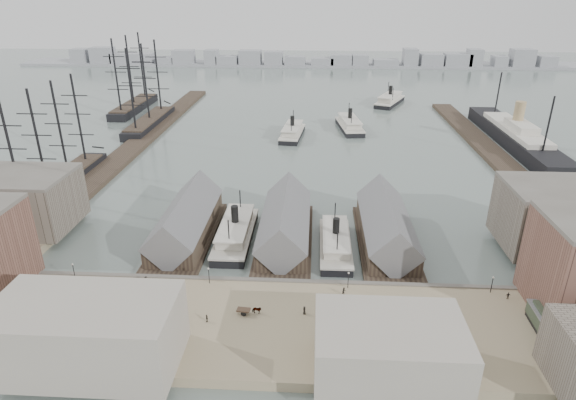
# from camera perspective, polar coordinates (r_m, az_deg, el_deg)

# --- Properties ---
(ground) EXTENTS (900.00, 900.00, 0.00)m
(ground) POSITION_cam_1_polar(r_m,az_deg,el_deg) (112.48, -0.90, -8.96)
(ground) COLOR #586661
(ground) RESTS_ON ground
(quay) EXTENTS (180.00, 30.00, 2.00)m
(quay) POSITION_cam_1_polar(r_m,az_deg,el_deg) (95.66, -1.79, -14.90)
(quay) COLOR #8A7B5D
(quay) RESTS_ON ground
(seawall) EXTENTS (180.00, 1.20, 2.30)m
(seawall) POSITION_cam_1_polar(r_m,az_deg,el_deg) (107.50, -1.10, -9.93)
(seawall) COLOR #59544C
(seawall) RESTS_ON ground
(west_wharf) EXTENTS (10.00, 220.00, 1.60)m
(west_wharf) POSITION_cam_1_polar(r_m,az_deg,el_deg) (216.92, -17.23, 6.58)
(west_wharf) COLOR #2D231C
(west_wharf) RESTS_ON ground
(east_wharf) EXTENTS (10.00, 180.00, 1.60)m
(east_wharf) POSITION_cam_1_polar(r_m,az_deg,el_deg) (206.44, 23.29, 4.85)
(east_wharf) COLOR #2D231C
(east_wharf) RESTS_ON ground
(ferry_shed_west) EXTENTS (14.00, 42.00, 12.60)m
(ferry_shed_west) POSITION_cam_1_polar(r_m,az_deg,el_deg) (128.98, -11.97, -2.62)
(ferry_shed_west) COLOR #2D231C
(ferry_shed_west) RESTS_ON ground
(ferry_shed_center) EXTENTS (14.00, 42.00, 12.60)m
(ferry_shed_center) POSITION_cam_1_polar(r_m,az_deg,el_deg) (124.84, -0.35, -2.99)
(ferry_shed_center) COLOR #2D231C
(ferry_shed_center) RESTS_ON ground
(ferry_shed_east) EXTENTS (14.00, 42.00, 12.60)m
(ferry_shed_east) POSITION_cam_1_polar(r_m,az_deg,el_deg) (126.03, 11.55, -3.23)
(ferry_shed_east) COLOR #2D231C
(ferry_shed_east) RESTS_ON ground
(warehouse_west_back) EXTENTS (26.00, 20.00, 14.00)m
(warehouse_west_back) POSITION_cam_1_polar(r_m,az_deg,el_deg) (145.87, -28.94, -0.17)
(warehouse_west_back) COLOR #60564C
(warehouse_west_back) RESTS_ON west_land
(warehouse_east_back) EXTENTS (28.00, 20.00, 15.00)m
(warehouse_east_back) POSITION_cam_1_polar(r_m,az_deg,el_deg) (135.24, 29.72, -1.86)
(warehouse_east_back) COLOR #60564C
(warehouse_east_back) RESTS_ON east_land
(street_bldg_center) EXTENTS (24.00, 16.00, 10.00)m
(street_bldg_center) POSITION_cam_1_polar(r_m,az_deg,el_deg) (83.31, 11.86, -17.02)
(street_bldg_center) COLOR gray
(street_bldg_center) RESTS_ON quay
(street_bldg_west) EXTENTS (30.00, 16.00, 12.00)m
(street_bldg_west) POSITION_cam_1_polar(r_m,az_deg,el_deg) (89.75, -22.69, -14.39)
(street_bldg_west) COLOR gray
(street_bldg_west) RESTS_ON quay
(lamp_post_far_w) EXTENTS (0.44, 0.44, 3.92)m
(lamp_post_far_w) POSITION_cam_1_polar(r_m,az_deg,el_deg) (116.20, -24.11, -7.39)
(lamp_post_far_w) COLOR black
(lamp_post_far_w) RESTS_ON quay
(lamp_post_near_w) EXTENTS (0.44, 0.44, 3.92)m
(lamp_post_near_w) POSITION_cam_1_polar(r_m,az_deg,el_deg) (106.16, -9.38, -8.48)
(lamp_post_near_w) COLOR black
(lamp_post_near_w) RESTS_ON quay
(lamp_post_near_e) EXTENTS (0.44, 0.44, 3.92)m
(lamp_post_near_e) POSITION_cam_1_polar(r_m,az_deg,el_deg) (104.10, 7.17, -9.03)
(lamp_post_near_e) COLOR black
(lamp_post_near_e) RESTS_ON quay
(lamp_post_far_e) EXTENTS (0.44, 0.44, 3.92)m
(lamp_post_far_e) POSITION_cam_1_polar(r_m,az_deg,el_deg) (110.47, 23.08, -8.87)
(lamp_post_far_e) COLOR black
(lamp_post_far_e) RESTS_ON quay
(far_shore) EXTENTS (500.00, 40.00, 15.72)m
(far_shore) POSITION_cam_1_polar(r_m,az_deg,el_deg) (432.45, 2.14, 16.10)
(far_shore) COLOR gray
(far_shore) RESTS_ON ground
(ferry_docked_west) EXTENTS (8.68, 28.94, 10.34)m
(ferry_docked_west) POSITION_cam_1_polar(r_m,az_deg,el_deg) (127.08, -6.22, -3.75)
(ferry_docked_west) COLOR black
(ferry_docked_west) RESTS_ON ground
(ferry_docked_east) EXTENTS (7.80, 26.01, 9.29)m
(ferry_docked_east) POSITION_cam_1_polar(r_m,az_deg,el_deg) (122.45, 5.64, -4.98)
(ferry_docked_east) COLOR black
(ferry_docked_east) RESTS_ON ground
(ferry_open_near) EXTENTS (11.09, 28.77, 10.03)m
(ferry_open_near) POSITION_cam_1_polar(r_m,az_deg,el_deg) (217.37, 0.51, 8.10)
(ferry_open_near) COLOR black
(ferry_open_near) RESTS_ON ground
(ferry_open_mid) EXTENTS (12.92, 30.74, 10.64)m
(ferry_open_mid) POSITION_cam_1_polar(r_m,az_deg,el_deg) (231.04, 7.31, 8.89)
(ferry_open_mid) COLOR black
(ferry_open_mid) RESTS_ON ground
(ferry_open_far) EXTENTS (21.39, 32.55, 11.23)m
(ferry_open_far) POSITION_cam_1_polar(r_m,az_deg,el_deg) (288.08, 11.97, 11.54)
(ferry_open_far) COLOR black
(ferry_open_far) RESTS_ON ground
(sailing_ship_near) EXTENTS (8.38, 57.76, 34.47)m
(sailing_ship_near) POSITION_cam_1_polar(r_m,az_deg,el_deg) (175.05, -25.52, 1.88)
(sailing_ship_near) COLOR black
(sailing_ship_near) RESTS_ON ground
(sailing_ship_mid) EXTENTS (9.34, 53.99, 38.42)m
(sailing_ship_mid) POSITION_cam_1_polar(r_m,az_deg,el_deg) (243.78, -16.06, 9.01)
(sailing_ship_mid) COLOR black
(sailing_ship_mid) RESTS_ON ground
(sailing_ship_far) EXTENTS (9.54, 53.02, 39.24)m
(sailing_ship_far) POSITION_cam_1_polar(r_m,az_deg,el_deg) (280.68, -17.77, 10.67)
(sailing_ship_far) COLOR black
(sailing_ship_far) RESTS_ON ground
(ocean_steamer) EXTENTS (12.52, 91.48, 18.30)m
(ocean_steamer) POSITION_cam_1_polar(r_m,az_deg,el_deg) (227.17, 25.30, 6.93)
(ocean_steamer) COLOR black
(ocean_steamer) RESTS_ON ground
(tram) EXTENTS (2.77, 9.71, 3.43)m
(tram) POSITION_cam_1_polar(r_m,az_deg,el_deg) (104.07, 27.82, -12.61)
(tram) COLOR black
(tram) RESTS_ON quay
(horse_cart_left) EXTENTS (4.73, 1.75, 1.64)m
(horse_cart_left) POSITION_cam_1_polar(r_m,az_deg,el_deg) (110.05, -23.09, -10.17)
(horse_cart_left) COLOR black
(horse_cart_left) RESTS_ON quay
(horse_cart_center) EXTENTS (4.96, 1.76, 1.62)m
(horse_cart_center) POSITION_cam_1_polar(r_m,az_deg,el_deg) (97.17, -4.19, -12.91)
(horse_cart_center) COLOR black
(horse_cart_center) RESTS_ON quay
(horse_cart_right) EXTENTS (4.80, 3.10, 1.55)m
(horse_cart_right) POSITION_cam_1_polar(r_m,az_deg,el_deg) (93.94, 14.06, -15.18)
(horse_cart_right) COLOR black
(horse_cart_right) RESTS_ON quay
(pedestrian_0) EXTENTS (0.58, 0.72, 1.77)m
(pedestrian_0) POSITION_cam_1_polar(r_m,az_deg,el_deg) (117.31, -27.96, -8.92)
(pedestrian_0) COLOR black
(pedestrian_0) RESTS_ON quay
(pedestrian_1) EXTENTS (0.91, 0.75, 1.74)m
(pedestrian_1) POSITION_cam_1_polar(r_m,az_deg,el_deg) (107.48, -27.10, -11.82)
(pedestrian_1) COLOR black
(pedestrian_1) RESTS_ON quay
(pedestrian_2) EXTENTS (1.32, 0.98, 1.82)m
(pedestrian_2) POSITION_cam_1_polar(r_m,az_deg,el_deg) (109.96, -16.47, -9.10)
(pedestrian_2) COLOR black
(pedestrian_2) RESTS_ON quay
(pedestrian_3) EXTENTS (0.50, 1.00, 1.64)m
(pedestrian_3) POSITION_cam_1_polar(r_m,az_deg,el_deg) (96.22, -9.59, -13.65)
(pedestrian_3) COLOR black
(pedestrian_3) RESTS_ON quay
(pedestrian_4) EXTENTS (0.74, 0.95, 1.72)m
(pedestrian_4) POSITION_cam_1_polar(r_m,az_deg,el_deg) (96.92, 1.95, -12.93)
(pedestrian_4) COLOR black
(pedestrian_4) RESTS_ON quay
(pedestrian_5) EXTENTS (0.73, 0.77, 1.71)m
(pedestrian_5) POSITION_cam_1_polar(r_m,az_deg,el_deg) (91.92, 4.10, -15.35)
(pedestrian_5) COLOR black
(pedestrian_5) RESTS_ON quay
(pedestrian_6) EXTENTS (1.09, 1.01, 1.79)m
(pedestrian_6) POSITION_cam_1_polar(r_m,az_deg,el_deg) (102.77, 6.66, -10.69)
(pedestrian_6) COLOR black
(pedestrian_6) RESTS_ON quay
(pedestrian_7) EXTENTS (1.16, 0.69, 1.76)m
(pedestrian_7) POSITION_cam_1_polar(r_m,az_deg,el_deg) (95.25, 11.92, -14.26)
(pedestrian_7) COLOR black
(pedestrian_7) RESTS_ON quay
(pedestrian_8) EXTENTS (0.94, 0.44, 1.57)m
(pedestrian_8) POSITION_cam_1_polar(r_m,az_deg,el_deg) (110.75, 24.64, -10.27)
(pedestrian_8) COLOR black
(pedestrian_8) RESTS_ON quay
(pedestrian_9) EXTENTS (0.90, 0.64, 1.74)m
(pedestrian_9) POSITION_cam_1_polar(r_m,az_deg,el_deg) (101.11, 29.70, -14.81)
(pedestrian_9) COLOR black
(pedestrian_9) RESTS_ON quay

